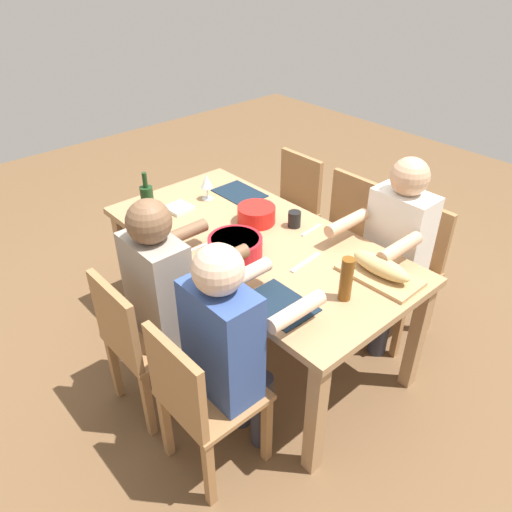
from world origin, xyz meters
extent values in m
plane|color=brown|center=(0.00, 0.00, 0.00)|extent=(8.00, 8.00, 0.00)
cube|color=#A87F56|center=(0.00, 0.00, 0.72)|extent=(1.82, 0.92, 0.04)
cube|color=#A87F56|center=(-0.85, -0.40, 0.35)|extent=(0.07, 0.07, 0.70)
cube|color=#A87F56|center=(0.85, -0.40, 0.35)|extent=(0.07, 0.07, 0.70)
cube|color=#A87F56|center=(-0.85, 0.40, 0.35)|extent=(0.07, 0.07, 0.70)
cube|color=#A87F56|center=(0.85, 0.40, 0.35)|extent=(0.07, 0.07, 0.70)
cube|color=#9E7044|center=(-0.50, -0.70, 0.44)|extent=(0.40, 0.40, 0.03)
cube|color=#9E7044|center=(-0.50, -0.88, 0.65)|extent=(0.38, 0.04, 0.40)
cube|color=#9E7044|center=(-0.67, -0.53, 0.21)|extent=(0.04, 0.04, 0.42)
cube|color=#9E7044|center=(-0.33, -0.53, 0.21)|extent=(0.04, 0.04, 0.42)
cube|color=#9E7044|center=(-0.67, -0.87, 0.21)|extent=(0.04, 0.04, 0.42)
cube|color=#9E7044|center=(-0.33, -0.87, 0.21)|extent=(0.04, 0.04, 0.42)
cylinder|color=#2D2D38|center=(-0.58, -0.48, 0.23)|extent=(0.11, 0.11, 0.45)
cylinder|color=#2D2D38|center=(-0.42, -0.48, 0.23)|extent=(0.11, 0.11, 0.45)
cube|color=white|center=(-0.50, -0.64, 0.73)|extent=(0.34, 0.20, 0.55)
cylinder|color=tan|center=(-0.67, -0.37, 0.85)|extent=(0.07, 0.30, 0.07)
cylinder|color=tan|center=(-0.33, -0.37, 0.85)|extent=(0.07, 0.30, 0.07)
sphere|color=tan|center=(-0.50, -0.64, 1.09)|extent=(0.21, 0.21, 0.21)
cube|color=#9E7044|center=(0.00, 0.70, 0.44)|extent=(0.40, 0.40, 0.03)
cube|color=#9E7044|center=(0.00, 0.88, 0.65)|extent=(0.38, 0.04, 0.40)
cube|color=#9E7044|center=(0.17, 0.53, 0.21)|extent=(0.04, 0.04, 0.42)
cube|color=#9E7044|center=(-0.17, 0.53, 0.21)|extent=(0.04, 0.04, 0.42)
cube|color=#9E7044|center=(0.17, 0.87, 0.21)|extent=(0.04, 0.04, 0.42)
cube|color=#9E7044|center=(-0.17, 0.87, 0.21)|extent=(0.04, 0.04, 0.42)
cylinder|color=#2D2D38|center=(0.08, 0.48, 0.23)|extent=(0.11, 0.11, 0.45)
cylinder|color=#2D2D38|center=(-0.08, 0.48, 0.23)|extent=(0.11, 0.11, 0.45)
cube|color=gray|center=(0.00, 0.64, 0.73)|extent=(0.34, 0.20, 0.55)
cylinder|color=brown|center=(0.17, 0.37, 0.85)|extent=(0.07, 0.30, 0.07)
cylinder|color=brown|center=(-0.17, 0.37, 0.85)|extent=(0.07, 0.30, 0.07)
sphere|color=brown|center=(0.00, 0.64, 1.09)|extent=(0.21, 0.21, 0.21)
cube|color=#9E7044|center=(-0.50, 0.70, 0.44)|extent=(0.40, 0.40, 0.03)
cube|color=#9E7044|center=(-0.50, 0.88, 0.65)|extent=(0.38, 0.04, 0.40)
cube|color=#9E7044|center=(-0.33, 0.53, 0.21)|extent=(0.04, 0.04, 0.42)
cube|color=#9E7044|center=(-0.67, 0.53, 0.21)|extent=(0.04, 0.04, 0.42)
cube|color=#9E7044|center=(-0.33, 0.87, 0.21)|extent=(0.04, 0.04, 0.42)
cube|color=#9E7044|center=(-0.67, 0.87, 0.21)|extent=(0.04, 0.04, 0.42)
cylinder|color=#2D2D38|center=(-0.42, 0.48, 0.23)|extent=(0.11, 0.11, 0.45)
cylinder|color=#2D2D38|center=(-0.58, 0.48, 0.23)|extent=(0.11, 0.11, 0.45)
cube|color=#334C8C|center=(-0.50, 0.64, 0.73)|extent=(0.34, 0.20, 0.55)
cylinder|color=beige|center=(-0.33, 0.37, 0.85)|extent=(0.07, 0.30, 0.07)
cylinder|color=beige|center=(-0.67, 0.37, 0.85)|extent=(0.07, 0.30, 0.07)
sphere|color=beige|center=(-0.50, 0.64, 1.09)|extent=(0.21, 0.21, 0.21)
cube|color=#9E7044|center=(0.50, -0.70, 0.44)|extent=(0.40, 0.40, 0.03)
cube|color=#9E7044|center=(0.50, -0.88, 0.65)|extent=(0.38, 0.04, 0.40)
cube|color=#9E7044|center=(0.33, -0.53, 0.21)|extent=(0.04, 0.04, 0.42)
cube|color=#9E7044|center=(0.67, -0.53, 0.21)|extent=(0.04, 0.04, 0.42)
cube|color=#9E7044|center=(0.33, -0.87, 0.21)|extent=(0.04, 0.04, 0.42)
cube|color=#9E7044|center=(0.67, -0.87, 0.21)|extent=(0.04, 0.04, 0.42)
cube|color=#9E7044|center=(0.00, -0.70, 0.44)|extent=(0.40, 0.40, 0.03)
cube|color=#9E7044|center=(0.00, -0.88, 0.65)|extent=(0.38, 0.04, 0.40)
cube|color=#9E7044|center=(-0.17, -0.53, 0.21)|extent=(0.04, 0.04, 0.42)
cube|color=#9E7044|center=(0.17, -0.53, 0.21)|extent=(0.04, 0.04, 0.42)
cube|color=#9E7044|center=(-0.17, -0.87, 0.21)|extent=(0.04, 0.04, 0.42)
cube|color=#9E7044|center=(0.17, -0.87, 0.21)|extent=(0.04, 0.04, 0.42)
cylinder|color=red|center=(0.14, -0.13, 0.79)|extent=(0.22, 0.22, 0.10)
cylinder|color=beige|center=(0.14, -0.13, 0.82)|extent=(0.20, 0.20, 0.04)
cylinder|color=#B21923|center=(-0.04, 0.18, 0.79)|extent=(0.29, 0.29, 0.10)
cylinder|color=#669E33|center=(-0.04, 0.18, 0.82)|extent=(0.25, 0.25, 0.04)
cube|color=tan|center=(-0.67, -0.22, 0.75)|extent=(0.41, 0.23, 0.02)
ellipsoid|color=tan|center=(-0.67, -0.22, 0.81)|extent=(0.32, 0.12, 0.09)
cylinder|color=#193819|center=(0.61, 0.31, 0.84)|extent=(0.08, 0.08, 0.20)
cylinder|color=#193819|center=(0.61, 0.31, 0.98)|extent=(0.03, 0.03, 0.09)
cylinder|color=brown|center=(-0.67, 0.04, 0.85)|extent=(0.06, 0.06, 0.22)
cylinder|color=silver|center=(0.58, -0.10, 0.74)|extent=(0.07, 0.07, 0.01)
cylinder|color=silver|center=(0.58, -0.10, 0.78)|extent=(0.01, 0.01, 0.07)
cone|color=silver|center=(0.58, -0.10, 0.86)|extent=(0.08, 0.08, 0.08)
cube|color=silver|center=(0.14, 0.30, 0.74)|extent=(0.02, 0.17, 0.01)
cube|color=#142333|center=(-0.50, 0.30, 0.74)|extent=(0.32, 0.23, 0.01)
cube|color=#142333|center=(0.50, -0.30, 0.74)|extent=(0.32, 0.23, 0.01)
cylinder|color=black|center=(-0.04, -0.26, 0.79)|extent=(0.07, 0.07, 0.09)
cube|color=silver|center=(-0.14, -0.30, 0.74)|extent=(0.03, 0.17, 0.01)
cube|color=silver|center=(-0.34, -0.04, 0.74)|extent=(0.05, 0.23, 0.01)
cube|color=white|center=(0.57, 0.12, 0.75)|extent=(0.15, 0.15, 0.02)
camera|label=1|loc=(-1.75, 1.56, 2.18)|focal=34.76mm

